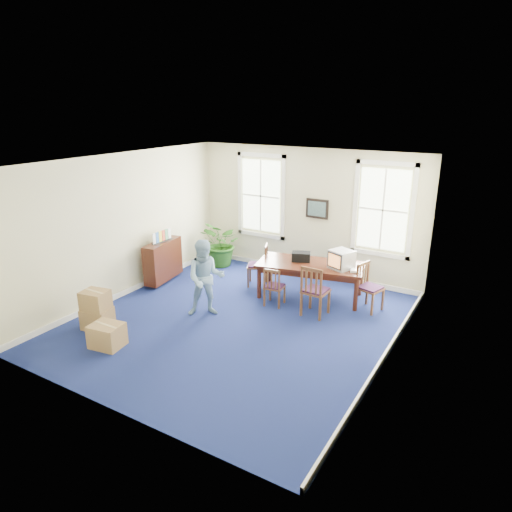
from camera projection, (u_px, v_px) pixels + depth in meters
The scene contains 25 objects.
floor at pixel (237, 322), 9.23m from camera, with size 6.50×6.50×0.00m, color navy.
ceiling at pixel (234, 162), 8.20m from camera, with size 6.50×6.50×0.00m, color white.
wall_back at pixel (307, 213), 11.37m from camera, with size 6.50×6.50×0.00m, color beige.
wall_front at pixel (102, 309), 6.06m from camera, with size 6.50×6.50×0.00m, color beige.
wall_left at pixel (123, 226), 10.16m from camera, with size 6.50×6.50×0.00m, color beige.
wall_right at pixel (393, 275), 7.27m from camera, with size 6.50×6.50×0.00m, color beige.
baseboard_back at pixel (304, 271), 11.83m from camera, with size 6.00×0.04×0.12m, color white.
baseboard_left at pixel (130, 290), 10.64m from camera, with size 0.04×6.50×0.12m, color white.
baseboard_right at pixel (383, 359), 7.77m from camera, with size 0.04×6.50×0.12m, color white.
window_left at pixel (261, 196), 11.88m from camera, with size 1.40×0.12×2.20m, color white, non-canonical shape.
window_right at pixel (383, 210), 10.34m from camera, with size 1.40×0.12×2.20m, color white, non-canonical shape.
wall_picture at pixel (317, 209), 11.13m from camera, with size 0.58×0.06×0.48m, color black, non-canonical shape.
conference_table at pixel (310, 280), 10.31m from camera, with size 2.34×1.07×0.80m, color #3E190E, non-canonical shape.
crt_tv at pixel (342, 259), 9.83m from camera, with size 0.45×0.49×0.41m, color #B7B7BC, non-canonical shape.
game_console at pixel (354, 271), 9.69m from camera, with size 0.15×0.19×0.05m, color white.
equipment_bag at pixel (301, 257), 10.32m from camera, with size 0.41×0.27×0.21m, color black.
chair_near_left at pixel (275, 286), 9.88m from camera, with size 0.39×0.39×0.88m, color brown, non-canonical shape.
chair_near_right at pixel (316, 290), 9.38m from camera, with size 0.49×0.49×1.10m, color brown, non-canonical shape.
chair_end_left at pixel (257, 265), 10.94m from camera, with size 0.46×0.46×1.02m, color brown, non-canonical shape.
chair_end_right at pixel (370, 288), 9.61m from camera, with size 0.46×0.46×1.02m, color brown, non-canonical shape.
man at pixel (206, 278), 9.31m from camera, with size 0.79×0.61×1.61m, color #86ABC9.
credenza at pixel (163, 263), 11.17m from camera, with size 0.35×1.22×0.96m, color #3E190E.
brochure_rack at pixel (162, 239), 10.96m from camera, with size 0.12×0.67×0.29m, color #99999E, non-canonical shape.
potted_plant at pixel (222, 244), 12.20m from camera, with size 1.12×0.97×1.24m, color #225415.
cardboard_boxes at pixel (108, 309), 8.84m from camera, with size 1.43×1.43×0.82m, color #A47A48, non-canonical shape.
Camera 1 is at (4.57, -6.96, 4.21)m, focal length 32.00 mm.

